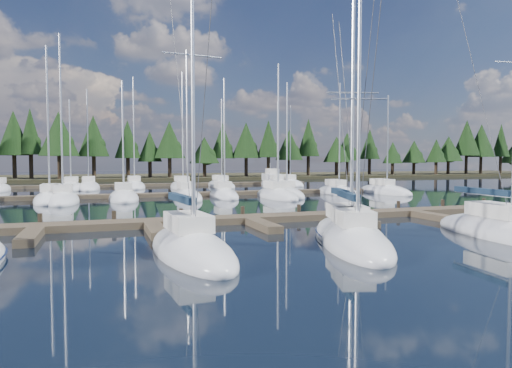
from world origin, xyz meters
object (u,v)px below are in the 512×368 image
object	(u,v)px
front_sailboat_2	(191,249)
front_sailboat_3	(355,242)
front_sailboat_4	(349,234)
motor_yacht_right	(272,182)
front_sailboat_5	(504,232)
main_dock	(250,220)

from	to	relation	value
front_sailboat_2	front_sailboat_3	world-z (taller)	front_sailboat_2
front_sailboat_4	motor_yacht_right	world-z (taller)	front_sailboat_4
front_sailboat_2	front_sailboat_4	world-z (taller)	front_sailboat_2
motor_yacht_right	front_sailboat_2	bearing A→B (deg)	-114.32
front_sailboat_2	front_sailboat_5	bearing A→B (deg)	-2.89
front_sailboat_3	motor_yacht_right	size ratio (longest dim) A/B	1.36
front_sailboat_3	front_sailboat_5	xyz separation A→B (m)	(8.50, -0.04, 0.02)
main_dock	front_sailboat_5	bearing A→B (deg)	-41.09
front_sailboat_2	front_sailboat_5	world-z (taller)	front_sailboat_5
main_dock	front_sailboat_2	bearing A→B (deg)	-122.47
main_dock	front_sailboat_3	distance (m)	9.24
front_sailboat_3	front_sailboat_5	bearing A→B (deg)	-0.27
front_sailboat_3	motor_yacht_right	xyz separation A→B (m)	(14.74, 49.26, 0.19)
motor_yacht_right	main_dock	bearing A→B (deg)	-112.49
main_dock	front_sailboat_5	size ratio (longest dim) A/B	2.82
front_sailboat_4	motor_yacht_right	bearing A→B (deg)	73.61
front_sailboat_4	front_sailboat_5	world-z (taller)	front_sailboat_5
front_sailboat_2	front_sailboat_3	bearing A→B (deg)	-5.97
main_dock	front_sailboat_4	xyz separation A→B (m)	(2.72, -7.12, 0.08)
front_sailboat_4	front_sailboat_2	bearing A→B (deg)	-171.65
front_sailboat_2	front_sailboat_4	distance (m)	8.09
main_dock	front_sailboat_3	xyz separation A→B (m)	(1.91, -9.04, 0.08)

